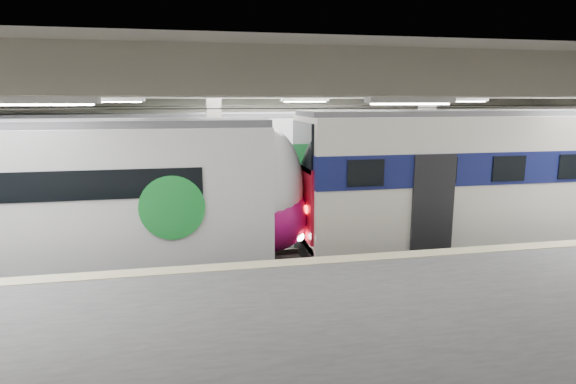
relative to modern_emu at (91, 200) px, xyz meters
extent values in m
cube|color=black|center=(6.63, 0.00, -2.22)|extent=(36.00, 24.00, 0.10)
cube|color=silver|center=(6.63, 0.00, 3.38)|extent=(36.00, 24.00, 0.20)
cube|color=beige|center=(6.63, 10.00, 0.58)|extent=(30.00, 0.10, 5.50)
cube|color=beige|center=(6.63, -10.00, 0.58)|extent=(30.00, 0.10, 5.50)
cube|color=#4C4C4F|center=(6.63, -6.50, -1.62)|extent=(30.00, 7.00, 1.10)
cube|color=beige|center=(6.63, -3.25, -1.06)|extent=(30.00, 0.50, 0.02)
cube|color=beige|center=(3.63, 3.00, 0.58)|extent=(0.50, 0.50, 5.50)
cube|color=beige|center=(11.63, 3.00, 0.58)|extent=(0.50, 0.50, 5.50)
cube|color=beige|center=(6.63, 0.00, 3.08)|extent=(30.00, 18.00, 0.50)
cube|color=#59544C|center=(6.63, 0.00, -2.09)|extent=(30.00, 1.52, 0.16)
cube|color=#59544C|center=(6.63, 5.50, -2.09)|extent=(30.00, 1.52, 0.16)
cylinder|color=black|center=(6.63, 0.00, 2.53)|extent=(30.00, 0.03, 0.03)
cylinder|color=black|center=(6.63, 5.50, 2.53)|extent=(30.00, 0.03, 0.03)
cube|color=white|center=(6.63, -2.00, 2.75)|extent=(26.00, 8.40, 0.12)
cube|color=silver|center=(-1.21, 0.00, 0.19)|extent=(12.39, 2.76, 3.72)
ellipsoid|color=silver|center=(4.98, 0.00, 0.19)|extent=(2.19, 2.71, 3.64)
ellipsoid|color=#AC0E63|center=(5.10, 0.00, -0.63)|extent=(2.33, 2.76, 2.23)
cylinder|color=#1A9335|center=(2.26, -1.41, 0.00)|extent=(1.72, 0.06, 1.72)
cube|color=#4C4C51|center=(-1.21, 0.00, 2.14)|extent=(12.39, 2.27, 0.20)
cube|color=black|center=(-1.21, 0.00, -1.82)|extent=(12.39, 1.93, 0.70)
cube|color=silver|center=(13.09, 0.00, 0.31)|extent=(13.93, 3.05, 3.96)
cube|color=#121850|center=(13.09, 0.00, 0.78)|extent=(13.97, 3.11, 0.96)
cube|color=#B60C21|center=(6.09, 0.00, -0.25)|extent=(0.08, 2.60, 2.18)
cube|color=black|center=(6.09, 0.00, 1.42)|extent=(0.08, 2.44, 1.43)
cube|color=#4C4C51|center=(13.09, 0.00, 2.37)|extent=(13.93, 2.38, 0.16)
cube|color=black|center=(13.09, 0.00, -1.82)|extent=(13.93, 2.14, 0.70)
cube|color=silver|center=(2.61, 5.50, 0.20)|extent=(13.85, 3.07, 3.74)
cube|color=#1A9335|center=(2.61, 5.50, 0.69)|extent=(13.89, 3.13, 0.79)
cube|color=#4C4C51|center=(2.61, 5.50, 2.17)|extent=(13.84, 2.58, 0.16)
cube|color=black|center=(2.61, 5.50, -1.87)|extent=(13.85, 2.78, 0.60)
camera|label=1|loc=(2.79, -14.04, 2.79)|focal=30.00mm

